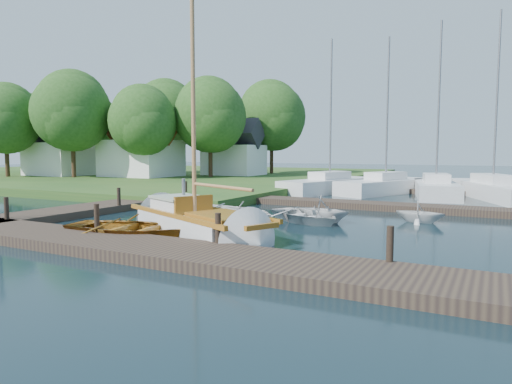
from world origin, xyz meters
The scene contains 32 objects.
ground centered at (0.00, 0.00, 0.00)m, with size 160.00×160.00×0.00m, color black.
near_dock centered at (0.00, -6.00, 0.15)m, with size 18.00×2.20×0.30m, color #2E231E.
left_dock centered at (-8.00, 2.00, 0.15)m, with size 2.20×18.00×0.30m, color #2E231E.
far_dock centered at (2.00, 6.50, 0.15)m, with size 14.00×1.60×0.30m, color #2E231E.
shore centered at (-28.00, 22.00, 0.25)m, with size 50.00×40.00×0.50m, color #254A1C.
mooring_post_0 centered at (-7.50, -5.00, 0.70)m, with size 0.16×0.16×0.80m, color black.
mooring_post_1 centered at (-3.00, -5.00, 0.70)m, with size 0.16×0.16×0.80m, color black.
mooring_post_2 centered at (1.50, -5.00, 0.70)m, with size 0.16×0.16×0.80m, color black.
mooring_post_3 centered at (6.00, -5.00, 0.70)m, with size 0.16×0.16×0.80m, color black.
mooring_post_4 centered at (-7.00, 0.00, 0.70)m, with size 0.16×0.16×0.80m, color black.
mooring_post_5 centered at (-7.00, 5.00, 0.70)m, with size 0.16×0.16×0.80m, color black.
sailboat centered at (-0.38, -3.13, 0.34)m, with size 7.31×4.78×9.83m.
dinghy centered at (-2.17, -4.51, 0.42)m, with size 2.93×4.10×0.85m, color brown.
tender_a centered at (-1.14, 0.22, 0.43)m, with size 2.94×4.12×0.85m, color silver.
tender_b centered at (2.13, 1.50, 0.57)m, with size 1.86×2.15×1.13m, color silver.
tender_c centered at (1.52, 1.24, 0.36)m, with size 2.50×3.50×0.72m, color silver.
tender_d centered at (5.47, 3.16, 0.48)m, with size 1.59×1.84×0.97m, color silver.
marina_boat_0 centered at (-1.71, 13.66, 0.56)m, with size 4.57×8.54×9.93m.
marina_boat_1 centered at (1.70, 14.68, 0.56)m, with size 5.04×8.08×9.91m.
marina_boat_2 centered at (4.84, 13.86, 0.57)m, with size 3.50×7.31×10.30m.
marina_boat_3 centered at (7.86, 14.56, 0.56)m, with size 5.67×9.60×10.67m.
house_a centered at (-20.00, 16.00, 2.96)m, with size 6.30×5.00×6.29m.
house_b centered at (-28.00, 14.00, 2.77)m, with size 5.77×4.50×5.79m.
house_c centered at (-14.00, 22.00, 2.58)m, with size 5.25×4.00×5.28m.
tree_0 centered at (-30.00, 10.05, 5.53)m, with size 6.12×6.07×8.28m.
tree_1 centered at (-24.00, 12.05, 6.09)m, with size 6.70×6.70×9.20m.
tree_2 centered at (-18.00, 14.05, 5.25)m, with size 5.83×5.75×7.82m.
tree_3 centered at (-14.00, 18.05, 5.81)m, with size 6.41×6.38×8.74m.
tree_4 centered at (-22.00, 22.05, 6.37)m, with size 7.01×7.01×9.66m.
tree_5 centered at (-30.00, 20.05, 5.42)m, with size 6.00×5.94×8.10m.
tree_6 centered at (-36.00, 16.05, 5.64)m, with size 6.24×6.20×8.46m.
tree_7 centered at (-12.00, 26.05, 6.20)m, with size 6.83×6.83×9.38m.
Camera 1 is at (8.02, -15.16, 2.75)m, focal length 32.00 mm.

